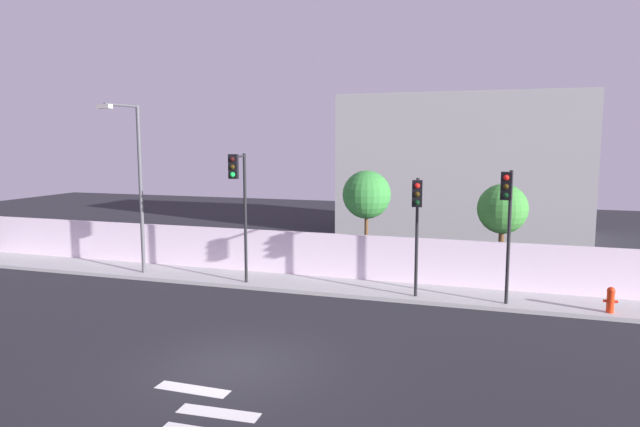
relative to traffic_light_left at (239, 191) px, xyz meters
The scene contains 11 objects.
ground_plane 8.46m from the traffic_light_left, 65.54° to the right, with size 80.00×80.00×0.00m, color #222227.
sidewalk 5.09m from the traffic_light_left, 23.30° to the left, with size 36.00×2.40×0.15m, color #A9A9A9.
perimeter_wall 4.96m from the traffic_light_left, 40.17° to the left, with size 36.00×0.18×1.80m, color silver.
traffic_light_left is the anchor object (origin of this frame).
traffic_light_center 9.68m from the traffic_light_left, ahead, with size 0.39×1.42×4.61m.
traffic_light_right 6.74m from the traffic_light_left, ahead, with size 0.39×1.43×4.28m.
street_lamp_curbside 5.09m from the traffic_light_left, behind, with size 0.62×2.06×7.05m.
fire_hydrant 13.41m from the traffic_light_left, ahead, with size 0.44×0.26×0.86m.
roadside_tree_leftmost 5.39m from the traffic_light_left, 39.72° to the left, with size 2.01×2.01×4.53m.
roadside_tree_midleft 10.15m from the traffic_light_left, 19.86° to the left, with size 1.93×1.93×4.10m.
low_building_distant 18.07m from the traffic_light_left, 67.01° to the left, with size 14.55×6.00×8.54m, color #A2A2A2.
Camera 1 is at (6.36, -12.56, 5.70)m, focal length 31.85 mm.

